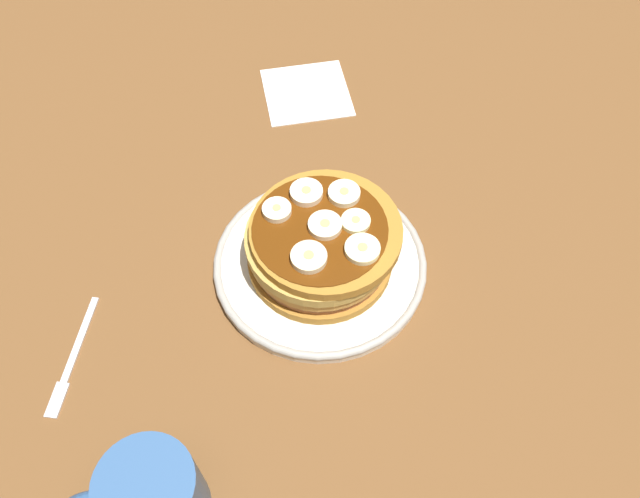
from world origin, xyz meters
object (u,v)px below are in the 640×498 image
at_px(banana_slice_6, 344,194).
at_px(fork, 71,362).
at_px(napkin, 307,92).
at_px(banana_slice_3, 362,250).
at_px(banana_slice_0, 325,224).
at_px(banana_slice_4, 356,221).
at_px(pancake_stack, 320,244).
at_px(banana_slice_1, 309,258).
at_px(plate, 320,263).
at_px(banana_slice_2, 277,210).
at_px(banana_slice_5, 306,193).
at_px(coffee_mug, 150,497).

relative_size(banana_slice_6, fork, 0.26).
bearing_deg(napkin, banana_slice_3, 90.97).
bearing_deg(banana_slice_0, banana_slice_4, 176.54).
height_order(pancake_stack, banana_slice_1, banana_slice_1).
bearing_deg(plate, pancake_stack, -71.99).
xyz_separation_m(napkin, fork, (0.29, 0.34, 0.00)).
height_order(pancake_stack, banana_slice_0, banana_slice_0).
relative_size(plate, banana_slice_2, 7.72).
bearing_deg(banana_slice_2, plate, 145.57).
relative_size(plate, banana_slice_4, 7.75).
relative_size(banana_slice_1, banana_slice_4, 1.20).
bearing_deg(banana_slice_5, plate, 98.37).
distance_m(banana_slice_5, banana_slice_6, 0.04).
xyz_separation_m(banana_slice_5, coffee_mug, (0.17, 0.26, -0.03)).
height_order(banana_slice_1, fork, banana_slice_1).
height_order(pancake_stack, coffee_mug, coffee_mug).
distance_m(banana_slice_3, coffee_mug, 0.29).
bearing_deg(fork, plate, -165.49).
bearing_deg(banana_slice_2, banana_slice_4, 160.65).
bearing_deg(banana_slice_6, banana_slice_3, 93.26).
bearing_deg(plate, fork, 14.51).
xyz_separation_m(pancake_stack, fork, (0.26, 0.07, -0.04)).
height_order(banana_slice_5, napkin, banana_slice_5).
xyz_separation_m(plate, banana_slice_6, (-0.03, -0.04, 0.07)).
relative_size(banana_slice_2, napkin, 0.27).
bearing_deg(banana_slice_4, banana_slice_2, -19.35).
relative_size(banana_slice_0, banana_slice_3, 0.98).
relative_size(banana_slice_4, napkin, 0.27).
relative_size(banana_slice_1, banana_slice_6, 1.06).
distance_m(banana_slice_1, banana_slice_3, 0.05).
distance_m(coffee_mug, fork, 0.18).
bearing_deg(pancake_stack, banana_slice_0, -165.87).
height_order(pancake_stack, banana_slice_5, banana_slice_5).
relative_size(banana_slice_3, fork, 0.27).
distance_m(pancake_stack, banana_slice_3, 0.06).
bearing_deg(fork, banana_slice_0, -165.27).
xyz_separation_m(pancake_stack, napkin, (-0.03, -0.27, -0.04)).
xyz_separation_m(banana_slice_0, banana_slice_4, (-0.03, 0.00, -0.00)).
xyz_separation_m(banana_slice_4, banana_slice_6, (0.00, -0.04, 0.00)).
bearing_deg(fork, banana_slice_6, -160.46).
xyz_separation_m(banana_slice_4, coffee_mug, (0.21, 0.22, -0.03)).
xyz_separation_m(banana_slice_3, coffee_mug, (0.21, 0.19, -0.03)).
distance_m(banana_slice_5, coffee_mug, 0.32).
relative_size(plate, fork, 1.80).
bearing_deg(banana_slice_1, banana_slice_5, -97.57).
relative_size(banana_slice_0, banana_slice_4, 1.15).
distance_m(banana_slice_3, napkin, 0.32).
xyz_separation_m(banana_slice_6, coffee_mug, (0.21, 0.26, -0.03)).
height_order(pancake_stack, banana_slice_2, banana_slice_2).
relative_size(banana_slice_2, fork, 0.23).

